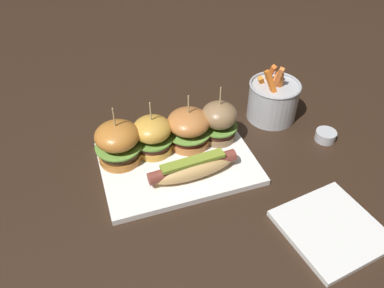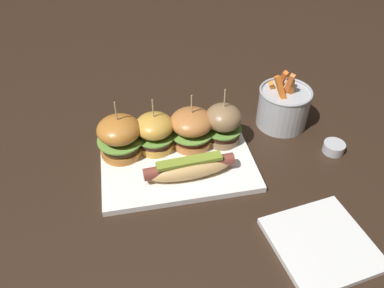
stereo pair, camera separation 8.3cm
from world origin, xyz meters
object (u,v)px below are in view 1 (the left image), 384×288
(slider_far_left, at_px, (118,143))
(slider_far_right, at_px, (219,121))
(slider_center_right, at_px, (189,128))
(slider_center_left, at_px, (153,135))
(fries_bucket, at_px, (273,100))
(hot_dog, at_px, (193,168))
(sauce_ramekin, at_px, (326,135))
(side_plate, at_px, (331,229))
(platter_main, at_px, (178,163))

(slider_far_left, bearing_deg, slider_far_right, 0.01)
(slider_center_right, bearing_deg, slider_center_left, 178.80)
(slider_far_left, distance_m, slider_far_right, 0.23)
(slider_center_left, distance_m, fries_bucket, 0.33)
(slider_center_left, bearing_deg, slider_far_right, -1.88)
(hot_dog, bearing_deg, sauce_ramekin, 4.10)
(slider_center_left, bearing_deg, fries_bucket, 8.08)
(side_plate, bearing_deg, platter_main, 130.16)
(slider_center_left, relative_size, slider_far_right, 0.94)
(hot_dog, relative_size, sauce_ramekin, 3.96)
(platter_main, relative_size, fries_bucket, 2.23)
(fries_bucket, bearing_deg, side_plate, -99.50)
(hot_dog, xyz_separation_m, fries_bucket, (0.26, 0.15, 0.02))
(sauce_ramekin, height_order, side_plate, sauce_ramekin)
(hot_dog, xyz_separation_m, sauce_ramekin, (0.34, 0.02, -0.02))
(slider_far_right, height_order, sauce_ramekin, slider_far_right)
(hot_dog, distance_m, slider_far_right, 0.14)
(slider_far_right, bearing_deg, hot_dog, -134.18)
(hot_dog, distance_m, slider_center_left, 0.12)
(slider_far_left, height_order, slider_center_left, slider_far_left)
(platter_main, bearing_deg, sauce_ramekin, -4.47)
(sauce_ramekin, relative_size, side_plate, 0.29)
(side_plate, bearing_deg, sauce_ramekin, 58.94)
(platter_main, relative_size, sauce_ramekin, 6.81)
(slider_far_left, bearing_deg, side_plate, -42.32)
(fries_bucket, height_order, sauce_ramekin, fries_bucket)
(hot_dog, bearing_deg, slider_far_left, 143.65)
(platter_main, relative_size, slider_center_left, 2.55)
(slider_far_left, relative_size, slider_center_left, 1.06)
(slider_center_right, bearing_deg, fries_bucket, 11.25)
(slider_far_right, distance_m, side_plate, 0.33)
(hot_dog, height_order, side_plate, hot_dog)
(slider_far_right, relative_size, fries_bucket, 0.93)
(hot_dog, height_order, slider_center_left, slider_center_left)
(platter_main, xyz_separation_m, slider_center_left, (-0.04, 0.05, 0.05))
(slider_far_left, xyz_separation_m, fries_bucket, (0.40, 0.05, -0.01))
(slider_far_left, xyz_separation_m, slider_center_right, (0.16, 0.00, -0.00))
(slider_center_left, distance_m, side_plate, 0.41)
(side_plate, bearing_deg, slider_center_left, 129.83)
(hot_dog, xyz_separation_m, slider_center_right, (0.03, 0.10, 0.02))
(platter_main, bearing_deg, hot_dog, -71.73)
(slider_center_left, relative_size, slider_center_right, 0.99)
(fries_bucket, xyz_separation_m, side_plate, (-0.06, -0.36, -0.05))
(slider_center_right, relative_size, fries_bucket, 0.88)
(slider_far_right, xyz_separation_m, sauce_ramekin, (0.25, -0.08, -0.05))
(hot_dog, xyz_separation_m, slider_far_left, (-0.14, 0.10, 0.03))
(sauce_ramekin, bearing_deg, hot_dog, -175.90)
(fries_bucket, distance_m, side_plate, 0.37)
(fries_bucket, bearing_deg, slider_center_left, -171.92)
(platter_main, xyz_separation_m, slider_center_right, (0.04, 0.05, 0.05))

